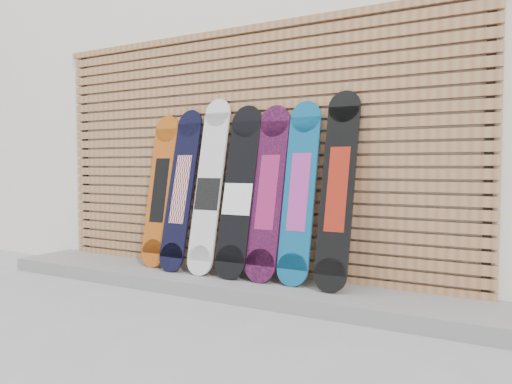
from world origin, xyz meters
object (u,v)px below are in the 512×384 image
Objects in this scene: snowboard_4 at (268,192)px; snowboard_6 at (338,189)px; snowboard_1 at (181,189)px; snowboard_0 at (160,190)px; snowboard_3 at (239,192)px; snowboard_5 at (299,192)px; snowboard_2 at (209,187)px.

snowboard_4 is 0.95× the size of snowboard_6.
snowboard_1 is at bearing -179.10° from snowboard_4.
snowboard_0 is 0.28m from snowboard_1.
snowboard_3 is at bearing -176.95° from snowboard_4.
snowboard_5 is (0.28, 0.01, 0.01)m from snowboard_4.
snowboard_1 is at bearing -179.83° from snowboard_6.
snowboard_4 is at bearing 3.05° from snowboard_3.
snowboard_6 is (1.20, 0.00, 0.01)m from snowboard_2.
snowboard_3 is at bearing -0.05° from snowboard_1.
snowboard_2 reaches higher than snowboard_6.
snowboard_5 reaches higher than snowboard_0.
snowboard_2 is 1.20m from snowboard_6.
snowboard_3 is 1.01× the size of snowboard_4.
snowboard_1 reaches higher than snowboard_0.
snowboard_4 is (1.17, -0.02, 0.01)m from snowboard_0.
snowboard_6 reaches higher than snowboard_4.
snowboard_3 is at bearing -179.68° from snowboard_6.
snowboard_6 reaches higher than snowboard_3.
snowboard_2 is at bearing -179.80° from snowboard_6.
snowboard_1 is 1.01× the size of snowboard_4.
snowboard_1 is 0.95× the size of snowboard_2.
snowboard_2 reaches higher than snowboard_3.
snowboard_0 is 0.92× the size of snowboard_2.
snowboard_2 reaches higher than snowboard_4.
snowboard_2 is at bearing -178.64° from snowboard_4.
snowboard_0 is at bearing 178.93° from snowboard_6.
snowboard_1 is 1.51m from snowboard_6.
snowboard_2 is 1.06× the size of snowboard_4.
snowboard_3 is (0.90, -0.04, 0.01)m from snowboard_0.
snowboard_2 is (0.31, 0.00, 0.03)m from snowboard_1.
snowboard_4 is (0.58, 0.01, -0.03)m from snowboard_2.
snowboard_5 is (1.17, 0.03, 0.00)m from snowboard_1.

